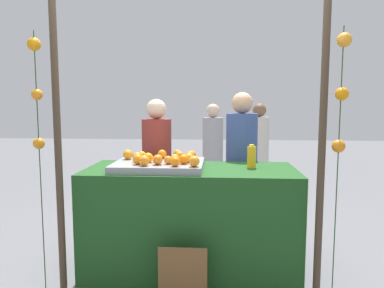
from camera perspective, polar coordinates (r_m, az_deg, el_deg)
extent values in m
plane|color=slate|center=(3.52, -0.18, -19.12)|extent=(24.00, 24.00, 0.00)
cube|color=#1E4C1E|center=(3.35, -0.19, -11.81)|extent=(1.86, 0.80, 0.94)
cube|color=gray|center=(3.22, -5.21, -3.34)|extent=(0.78, 0.63, 0.06)
sphere|color=orange|center=(3.40, -4.73, -1.59)|extent=(0.08, 0.08, 0.08)
sphere|color=orange|center=(3.06, -5.44, -2.48)|extent=(0.09, 0.09, 0.09)
sphere|color=orange|center=(3.26, -0.35, -1.89)|extent=(0.09, 0.09, 0.09)
sphere|color=orange|center=(2.95, 0.33, -2.74)|extent=(0.09, 0.09, 0.09)
sphere|color=orange|center=(3.22, -8.61, -2.05)|extent=(0.09, 0.09, 0.09)
sphere|color=orange|center=(3.33, -0.03, -1.76)|extent=(0.08, 0.08, 0.08)
sphere|color=orange|center=(3.28, -1.95, -1.88)|extent=(0.08, 0.08, 0.08)
sphere|color=orange|center=(3.01, -7.53, -2.62)|extent=(0.09, 0.09, 0.09)
sphere|color=orange|center=(3.09, -8.54, -2.41)|extent=(0.09, 0.09, 0.09)
sphere|color=orange|center=(3.39, -10.06, -1.65)|extent=(0.09, 0.09, 0.09)
sphere|color=orange|center=(3.16, -0.50, -2.19)|extent=(0.08, 0.08, 0.08)
sphere|color=orange|center=(3.36, -7.88, -1.79)|extent=(0.08, 0.08, 0.08)
sphere|color=orange|center=(3.08, -3.78, -2.54)|extent=(0.07, 0.07, 0.07)
sphere|color=orange|center=(3.18, -6.92, -2.15)|extent=(0.09, 0.09, 0.09)
sphere|color=orange|center=(3.12, -2.70, -2.34)|extent=(0.08, 0.08, 0.08)
sphere|color=orange|center=(3.44, -2.31, -1.54)|extent=(0.08, 0.08, 0.08)
sphere|color=orange|center=(3.08, -1.33, -2.41)|extent=(0.08, 0.08, 0.08)
sphere|color=orange|center=(2.97, -2.65, -2.77)|extent=(0.08, 0.08, 0.08)
cylinder|color=gold|center=(3.28, 9.37, -2.06)|extent=(0.08, 0.08, 0.19)
cylinder|color=yellow|center=(3.27, 9.40, -0.24)|extent=(0.04, 0.04, 0.02)
cube|color=brown|center=(2.93, -1.50, -20.08)|extent=(0.38, 0.01, 0.45)
cube|color=black|center=(2.94, -1.47, -19.96)|extent=(0.35, 0.02, 0.42)
cylinder|color=maroon|center=(3.94, -5.51, -5.94)|extent=(0.31, 0.31, 1.35)
sphere|color=beige|center=(3.85, -5.64, 5.50)|extent=(0.21, 0.21, 0.21)
cylinder|color=#384C8C|center=(3.89, 7.74, -5.69)|extent=(0.33, 0.33, 1.41)
sphere|color=tan|center=(3.80, 7.93, 6.43)|extent=(0.22, 0.22, 0.22)
cylinder|color=#99999E|center=(5.41, 3.27, -2.79)|extent=(0.30, 0.30, 1.31)
sphere|color=beige|center=(5.34, 3.32, 5.25)|extent=(0.20, 0.20, 0.20)
cylinder|color=beige|center=(5.67, 10.42, -2.44)|extent=(0.30, 0.30, 1.31)
sphere|color=brown|center=(5.60, 10.58, 5.26)|extent=(0.20, 0.20, 0.20)
cylinder|color=#473828|center=(3.02, -20.35, -0.61)|extent=(0.06, 0.06, 2.34)
cylinder|color=#473828|center=(2.86, 19.76, -0.97)|extent=(0.06, 0.06, 2.34)
cylinder|color=#2D4C23|center=(3.08, -22.82, -3.18)|extent=(0.01, 0.01, 2.06)
sphere|color=orange|center=(3.08, -23.63, 14.19)|extent=(0.10, 0.10, 0.10)
sphere|color=orange|center=(3.05, -23.21, 7.17)|extent=(0.09, 0.09, 0.09)
sphere|color=orange|center=(3.07, -22.97, 0.08)|extent=(0.09, 0.09, 0.09)
cylinder|color=#2D4C23|center=(2.88, 21.94, -3.78)|extent=(0.01, 0.01, 2.06)
sphere|color=orange|center=(2.87, 22.87, 14.86)|extent=(0.10, 0.10, 0.10)
sphere|color=orange|center=(2.83, 22.54, 7.29)|extent=(0.10, 0.10, 0.10)
sphere|color=orange|center=(2.85, 22.07, -0.32)|extent=(0.10, 0.10, 0.10)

